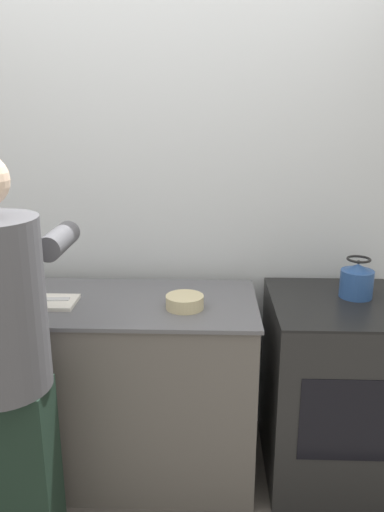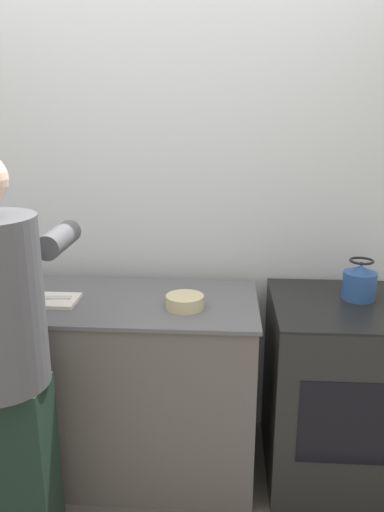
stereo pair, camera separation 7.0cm
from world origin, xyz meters
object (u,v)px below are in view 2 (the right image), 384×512
at_px(cutting_board, 38,300).
at_px(kettle, 360,282).
at_px(knife, 46,298).
at_px(bowl_prep, 185,302).
at_px(person, 2,355).
at_px(oven, 334,390).

distance_m(cutting_board, kettle, 1.52).
bearing_deg(knife, cutting_board, -175.93).
relative_size(cutting_board, bowl_prep, 2.17).
relative_size(knife, kettle, 1.15).
distance_m(cutting_board, bowl_prep, 0.69).
bearing_deg(bowl_prep, person, -145.60).
distance_m(cutting_board, knife, 0.04).
bearing_deg(bowl_prep, knife, 177.23).
height_order(oven, kettle, kettle).
distance_m(person, bowl_prep, 0.80).
distance_m(oven, cutting_board, 1.50).
distance_m(oven, person, 1.55).
bearing_deg(knife, kettle, 1.26).
xyz_separation_m(cutting_board, bowl_prep, (0.69, -0.03, 0.02)).
relative_size(kettle, bowl_prep, 1.13).
relative_size(oven, knife, 4.06).
height_order(person, kettle, person).
bearing_deg(oven, kettle, 35.01).
xyz_separation_m(oven, cutting_board, (-1.42, -0.08, 0.47)).
height_order(knife, bowl_prep, bowl_prep).
xyz_separation_m(oven, person, (-1.38, -0.56, 0.43)).
bearing_deg(person, bowl_prep, 34.40).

